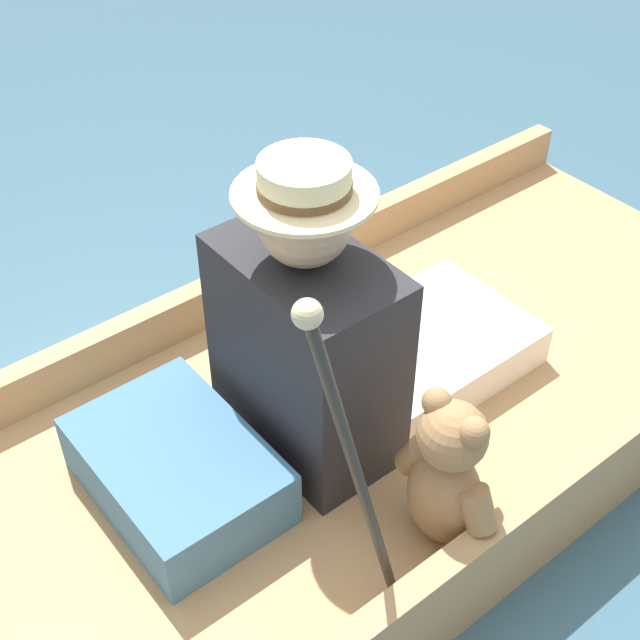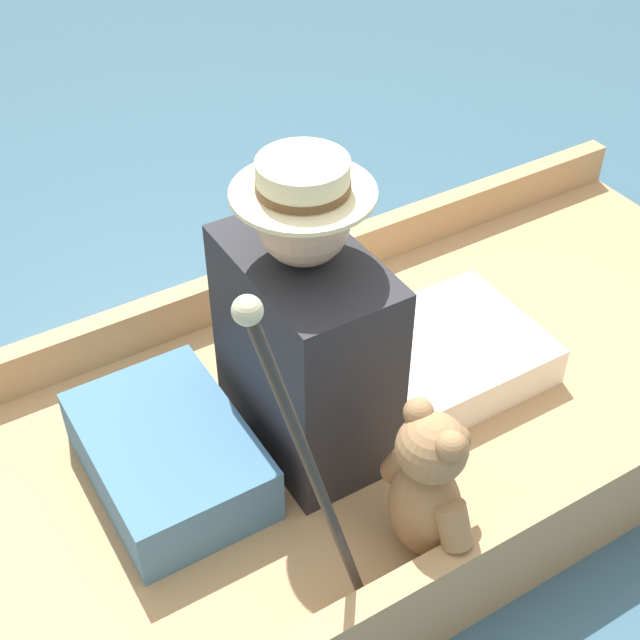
{
  "view_description": "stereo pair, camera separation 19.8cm",
  "coord_description": "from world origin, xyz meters",
  "px_view_note": "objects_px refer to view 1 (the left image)",
  "views": [
    {
      "loc": [
        1.16,
        -0.96,
        1.78
      ],
      "look_at": [
        -0.01,
        -0.02,
        0.49
      ],
      "focal_mm": 50.0,
      "sensor_mm": 36.0,
      "label": 1
    },
    {
      "loc": [
        1.28,
        -0.8,
        1.78
      ],
      "look_at": [
        -0.01,
        -0.02,
        0.49
      ],
      "focal_mm": 50.0,
      "sensor_mm": 36.0,
      "label": 2
    }
  ],
  "objects_px": {
    "seated_person": "(339,338)",
    "wine_glass": "(320,258)",
    "teddy_bear": "(448,476)",
    "walking_cane": "(352,458)"
  },
  "relations": [
    {
      "from": "seated_person",
      "to": "teddy_bear",
      "type": "height_order",
      "value": "seated_person"
    },
    {
      "from": "teddy_bear",
      "to": "walking_cane",
      "type": "relative_size",
      "value": 0.45
    },
    {
      "from": "seated_person",
      "to": "teddy_bear",
      "type": "relative_size",
      "value": 2.01
    },
    {
      "from": "teddy_bear",
      "to": "walking_cane",
      "type": "distance_m",
      "value": 0.46
    },
    {
      "from": "seated_person",
      "to": "wine_glass",
      "type": "relative_size",
      "value": 3.7
    },
    {
      "from": "seated_person",
      "to": "wine_glass",
      "type": "xyz_separation_m",
      "value": [
        -0.4,
        0.26,
        -0.13
      ]
    },
    {
      "from": "teddy_bear",
      "to": "wine_glass",
      "type": "bearing_deg",
      "value": 159.01
    },
    {
      "from": "seated_person",
      "to": "wine_glass",
      "type": "height_order",
      "value": "seated_person"
    },
    {
      "from": "teddy_bear",
      "to": "wine_glass",
      "type": "xyz_separation_m",
      "value": [
        -0.81,
        0.31,
        -0.05
      ]
    },
    {
      "from": "seated_person",
      "to": "walking_cane",
      "type": "height_order",
      "value": "walking_cane"
    }
  ]
}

